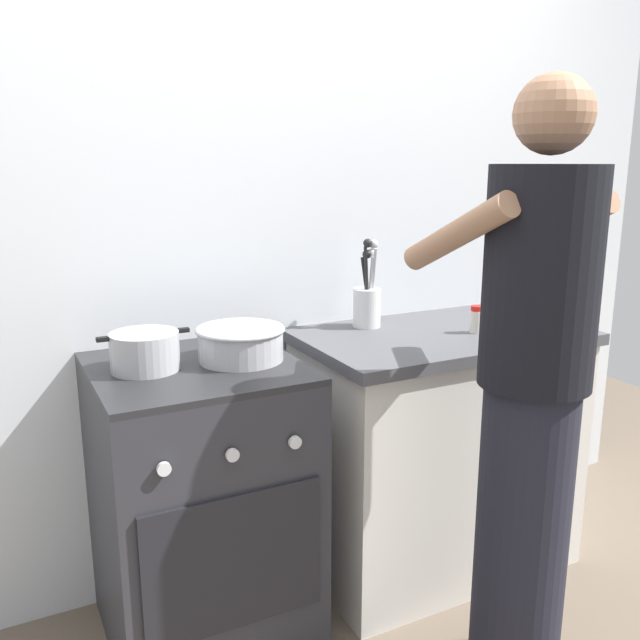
% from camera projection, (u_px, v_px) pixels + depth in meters
% --- Properties ---
extents(ground, '(6.00, 6.00, 0.00)m').
position_uv_depth(ground, '(323.00, 623.00, 2.21)').
color(ground, '#6B5B4C').
extents(back_wall, '(3.20, 0.10, 2.50)m').
position_uv_depth(back_wall, '(309.00, 228.00, 2.45)').
color(back_wall, silver).
rests_on(back_wall, ground).
extents(countertop, '(1.00, 0.60, 0.90)m').
position_uv_depth(countertop, '(437.00, 448.00, 2.48)').
color(countertop, silver).
rests_on(countertop, ground).
extents(stove_range, '(0.60, 0.62, 0.90)m').
position_uv_depth(stove_range, '(201.00, 504.00, 2.08)').
color(stove_range, '#2D2D33').
rests_on(stove_range, ground).
extents(pot, '(0.26, 0.20, 0.11)m').
position_uv_depth(pot, '(145.00, 351.00, 1.92)').
color(pot, '#B2B2B7').
rests_on(pot, stove_range).
extents(mixing_bowl, '(0.27, 0.27, 0.10)m').
position_uv_depth(mixing_bowl, '(241.00, 342.00, 2.02)').
color(mixing_bowl, '#B7B7BC').
rests_on(mixing_bowl, stove_range).
extents(utensil_crock, '(0.10, 0.10, 0.32)m').
position_uv_depth(utensil_crock, '(367.00, 301.00, 2.42)').
color(utensil_crock, silver).
rests_on(utensil_crock, countertop).
extents(spice_bottle, '(0.04, 0.04, 0.10)m').
position_uv_depth(spice_bottle, '(476.00, 320.00, 2.34)').
color(spice_bottle, silver).
rests_on(spice_bottle, countertop).
extents(person, '(0.41, 0.50, 1.70)m').
position_uv_depth(person, '(531.00, 398.00, 1.82)').
color(person, black).
rests_on(person, ground).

